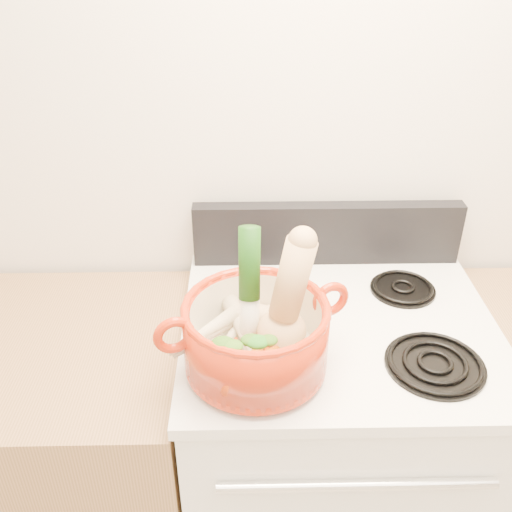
{
  "coord_description": "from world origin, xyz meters",
  "views": [
    {
      "loc": [
        -0.23,
        0.28,
        1.82
      ],
      "look_at": [
        -0.21,
        1.22,
        1.26
      ],
      "focal_mm": 40.0,
      "sensor_mm": 36.0,
      "label": 1
    }
  ],
  "objects_px": {
    "squash": "(282,297)",
    "leek": "(250,289)",
    "stove_body": "(327,456)",
    "dutch_oven": "(256,336)"
  },
  "relations": [
    {
      "from": "stove_body",
      "to": "leek",
      "type": "bearing_deg",
      "value": -149.2
    },
    {
      "from": "dutch_oven",
      "to": "squash",
      "type": "height_order",
      "value": "squash"
    },
    {
      "from": "stove_body",
      "to": "squash",
      "type": "distance_m",
      "value": 0.71
    },
    {
      "from": "stove_body",
      "to": "dutch_oven",
      "type": "height_order",
      "value": "dutch_oven"
    },
    {
      "from": "leek",
      "to": "dutch_oven",
      "type": "bearing_deg",
      "value": -61.85
    },
    {
      "from": "stove_body",
      "to": "leek",
      "type": "height_order",
      "value": "leek"
    },
    {
      "from": "dutch_oven",
      "to": "leek",
      "type": "bearing_deg",
      "value": 95.07
    },
    {
      "from": "dutch_oven",
      "to": "leek",
      "type": "xyz_separation_m",
      "value": [
        -0.01,
        0.03,
        0.1
      ]
    },
    {
      "from": "dutch_oven",
      "to": "squash",
      "type": "bearing_deg",
      "value": -8.89
    },
    {
      "from": "squash",
      "to": "leek",
      "type": "relative_size",
      "value": 0.93
    }
  ]
}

